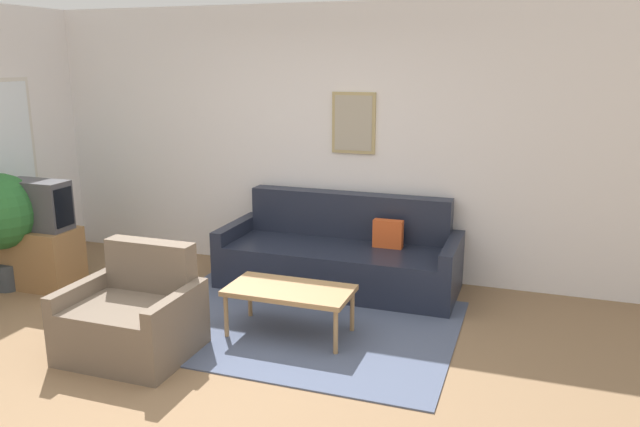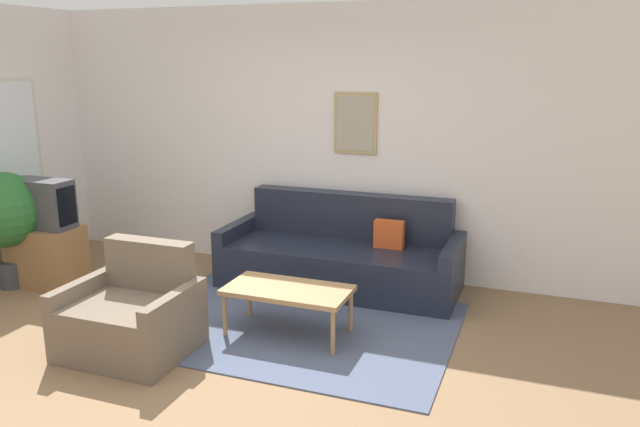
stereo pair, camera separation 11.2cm
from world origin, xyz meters
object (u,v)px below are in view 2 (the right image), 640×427
at_px(tv, 41,203).
at_px(armchair, 132,317).
at_px(couch, 341,257).
at_px(coffee_table, 288,292).
at_px(potted_plant_tall, 4,212).

relative_size(tv, armchair, 0.70).
height_order(couch, tv, tv).
distance_m(couch, tv, 2.93).
bearing_deg(couch, tv, -160.15).
xyz_separation_m(couch, tv, (-2.71, -0.98, 0.52)).
bearing_deg(coffee_table, potted_plant_tall, 179.04).
bearing_deg(coffee_table, couch, 88.20).
relative_size(tv, potted_plant_tall, 0.55).
bearing_deg(couch, armchair, -118.44).
relative_size(couch, tv, 3.62).
xyz_separation_m(coffee_table, potted_plant_tall, (-2.95, 0.05, 0.39)).
bearing_deg(coffee_table, tv, 174.85).
xyz_separation_m(armchair, potted_plant_tall, (-1.96, 0.72, 0.48)).
distance_m(armchair, potted_plant_tall, 2.14).
distance_m(tv, potted_plant_tall, 0.34).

